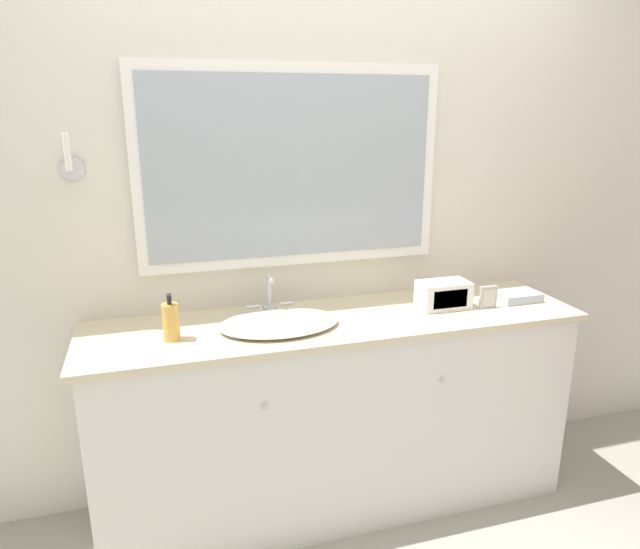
% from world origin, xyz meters
% --- Properties ---
extents(ground_plane, '(14.00, 14.00, 0.00)m').
position_xyz_m(ground_plane, '(0.00, 0.00, 0.00)').
color(ground_plane, '#9E998E').
extents(wall_back, '(8.00, 0.18, 2.55)m').
position_xyz_m(wall_back, '(-0.00, 0.59, 1.28)').
color(wall_back, silver).
rests_on(wall_back, ground_plane).
extents(vanity_counter, '(2.12, 0.55, 0.91)m').
position_xyz_m(vanity_counter, '(0.00, 0.29, 0.46)').
color(vanity_counter, silver).
rests_on(vanity_counter, ground_plane).
extents(sink_basin, '(0.49, 0.39, 0.17)m').
position_xyz_m(sink_basin, '(-0.26, 0.27, 0.93)').
color(sink_basin, silver).
rests_on(sink_basin, vanity_counter).
extents(soap_bottle, '(0.06, 0.06, 0.19)m').
position_xyz_m(soap_bottle, '(-0.69, 0.25, 0.98)').
color(soap_bottle, gold).
rests_on(soap_bottle, vanity_counter).
extents(appliance_box, '(0.23, 0.13, 0.12)m').
position_xyz_m(appliance_box, '(0.49, 0.29, 0.97)').
color(appliance_box, white).
rests_on(appliance_box, vanity_counter).
extents(picture_frame, '(0.08, 0.01, 0.10)m').
position_xyz_m(picture_frame, '(0.68, 0.22, 0.96)').
color(picture_frame, '#B2B2B7').
rests_on(picture_frame, vanity_counter).
extents(hand_towel_near_sink, '(0.19, 0.13, 0.04)m').
position_xyz_m(hand_towel_near_sink, '(0.87, 0.28, 0.93)').
color(hand_towel_near_sink, '#A8B7C6').
rests_on(hand_towel_near_sink, vanity_counter).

